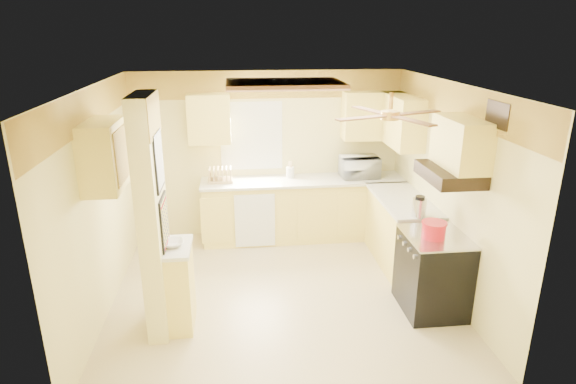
{
  "coord_description": "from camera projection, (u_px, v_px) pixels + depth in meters",
  "views": [
    {
      "loc": [
        -0.49,
        -5.18,
        3.08
      ],
      "look_at": [
        0.13,
        0.35,
        1.17
      ],
      "focal_mm": 30.0,
      "sensor_mm": 36.0,
      "label": 1
    }
  ],
  "objects": [
    {
      "name": "ceiling_light_panel",
      "position": [
        284.0,
        84.0,
        5.6
      ],
      "size": [
        1.35,
        0.95,
        0.06
      ],
      "color": "brown",
      "rests_on": "ceiling"
    },
    {
      "name": "dish_rack",
      "position": [
        220.0,
        177.0,
        7.03
      ],
      "size": [
        0.36,
        0.27,
        0.2
      ],
      "color": "#DDBE7F",
      "rests_on": "countertop_back"
    },
    {
      "name": "poster_nashville",
      "position": [
        164.0,
        223.0,
        4.88
      ],
      "size": [
        0.02,
        0.42,
        0.57
      ],
      "color": "black",
      "rests_on": "partition_column"
    },
    {
      "name": "poster_menu",
      "position": [
        159.0,
        161.0,
        4.67
      ],
      "size": [
        0.02,
        0.42,
        0.57
      ],
      "color": "black",
      "rests_on": "partition_column"
    },
    {
      "name": "wallpaper_border",
      "position": [
        267.0,
        85.0,
        6.94
      ],
      "size": [
        4.0,
        0.02,
        0.4
      ],
      "primitive_type": "cube",
      "color": "yellow",
      "rests_on": "wall_back"
    },
    {
      "name": "upper_cab_right",
      "position": [
        402.0,
        121.0,
        6.69
      ],
      "size": [
        0.35,
        1.0,
        0.7
      ],
      "primitive_type": "cube",
      "color": "#F1DE74",
      "rests_on": "wall_right"
    },
    {
      "name": "countertop_back",
      "position": [
        304.0,
        181.0,
        7.17
      ],
      "size": [
        3.04,
        0.64,
        0.04
      ],
      "primitive_type": "cube",
      "color": "silver",
      "rests_on": "lower_cabinets_back"
    },
    {
      "name": "dutch_oven",
      "position": [
        434.0,
        230.0,
        5.2
      ],
      "size": [
        0.27,
        0.27,
        0.18
      ],
      "color": "red",
      "rests_on": "stove"
    },
    {
      "name": "ceiling",
      "position": [
        280.0,
        85.0,
        5.11
      ],
      "size": [
        4.0,
        4.0,
        0.0
      ],
      "primitive_type": "plane",
      "rotation": [
        3.14,
        0.0,
        0.0
      ],
      "color": "white",
      "rests_on": "wall_back"
    },
    {
      "name": "floor",
      "position": [
        281.0,
        292.0,
        5.92
      ],
      "size": [
        4.0,
        4.0,
        0.0
      ],
      "primitive_type": "plane",
      "color": "#C6B189",
      "rests_on": "ground"
    },
    {
      "name": "wall_back",
      "position": [
        268.0,
        155.0,
        7.3
      ],
      "size": [
        4.0,
        0.0,
        4.0
      ],
      "primitive_type": "plane",
      "rotation": [
        1.57,
        0.0,
        0.0
      ],
      "color": "#EFE292",
      "rests_on": "floor"
    },
    {
      "name": "wall_left",
      "position": [
        100.0,
        203.0,
        5.3
      ],
      "size": [
        0.0,
        3.8,
        3.8
      ],
      "primitive_type": "plane",
      "rotation": [
        1.57,
        0.0,
        1.57
      ],
      "color": "#EFE292",
      "rests_on": "floor"
    },
    {
      "name": "dishwasher_panel",
      "position": [
        255.0,
        221.0,
        6.96
      ],
      "size": [
        0.58,
        0.02,
        0.8
      ],
      "primitive_type": "cube",
      "color": "white",
      "rests_on": "lower_cabinets_back"
    },
    {
      "name": "upper_cab_over_stove",
      "position": [
        461.0,
        143.0,
        4.96
      ],
      "size": [
        0.35,
        0.76,
        0.52
      ],
      "primitive_type": "cube",
      "color": "#F1DE74",
      "rests_on": "wall_right"
    },
    {
      "name": "countertop_right",
      "position": [
        403.0,
        200.0,
        6.36
      ],
      "size": [
        0.64,
        1.44,
        0.04
      ],
      "primitive_type": "cube",
      "color": "silver",
      "rests_on": "lower_cabinets_right"
    },
    {
      "name": "lower_cabinets_back",
      "position": [
        303.0,
        210.0,
        7.33
      ],
      "size": [
        3.0,
        0.6,
        0.9
      ],
      "primitive_type": "cube",
      "color": "#F1DE74",
      "rests_on": "floor"
    },
    {
      "name": "microwave",
      "position": [
        360.0,
        167.0,
        7.23
      ],
      "size": [
        0.58,
        0.41,
        0.31
      ],
      "primitive_type": "imported",
      "rotation": [
        0.0,
        0.0,
        3.19
      ],
      "color": "white",
      "rests_on": "countertop_back"
    },
    {
      "name": "range_hood",
      "position": [
        450.0,
        174.0,
        5.06
      ],
      "size": [
        0.5,
        0.76,
        0.14
      ],
      "primitive_type": "cube",
      "color": "black",
      "rests_on": "upper_cab_over_stove"
    },
    {
      "name": "vent_grate",
      "position": [
        498.0,
        115.0,
        4.54
      ],
      "size": [
        0.02,
        0.4,
        0.25
      ],
      "primitive_type": "cube",
      "color": "black",
      "rests_on": "wall_right"
    },
    {
      "name": "ceiling_fan",
      "position": [
        390.0,
        115.0,
        4.62
      ],
      "size": [
        1.15,
        1.15,
        0.26
      ],
      "color": "gold",
      "rests_on": "ceiling"
    },
    {
      "name": "utensil_crock",
      "position": [
        290.0,
        172.0,
        7.24
      ],
      "size": [
        0.12,
        0.12,
        0.25
      ],
      "color": "white",
      "rests_on": "countertop_back"
    },
    {
      "name": "lower_cabinets_right",
      "position": [
        401.0,
        232.0,
        6.51
      ],
      "size": [
        0.6,
        1.4,
        0.9
      ],
      "primitive_type": "cube",
      "color": "#F1DE74",
      "rests_on": "floor"
    },
    {
      "name": "ledge_top",
      "position": [
        177.0,
        248.0,
        4.98
      ],
      "size": [
        0.28,
        0.58,
        0.04
      ],
      "primitive_type": "cube",
      "color": "silver",
      "rests_on": "partition_ledge"
    },
    {
      "name": "wall_right",
      "position": [
        447.0,
        190.0,
        5.72
      ],
      "size": [
        0.0,
        3.8,
        3.8
      ],
      "primitive_type": "plane",
      "rotation": [
        1.57,
        0.0,
        -1.57
      ],
      "color": "#EFE292",
      "rests_on": "floor"
    },
    {
      "name": "kettle",
      "position": [
        419.0,
        207.0,
        5.71
      ],
      "size": [
        0.17,
        0.17,
        0.26
      ],
      "color": "silver",
      "rests_on": "countertop_right"
    },
    {
      "name": "upper_cab_back_left",
      "position": [
        209.0,
        119.0,
        6.85
      ],
      "size": [
        0.6,
        0.35,
        0.7
      ],
      "primitive_type": "cube",
      "color": "#F1DE74",
      "rests_on": "wall_back"
    },
    {
      "name": "upper_cab_back_right",
      "position": [
        373.0,
        115.0,
        7.1
      ],
      "size": [
        0.9,
        0.35,
        0.7
      ],
      "primitive_type": "cube",
      "color": "#F1DE74",
      "rests_on": "wall_back"
    },
    {
      "name": "wall_front",
      "position": [
        304.0,
        277.0,
        3.73
      ],
      "size": [
        4.0,
        0.0,
        4.0
      ],
      "primitive_type": "plane",
      "rotation": [
        -1.57,
        0.0,
        0.0
      ],
      "color": "#EFE292",
      "rests_on": "floor"
    },
    {
      "name": "bowl",
      "position": [
        173.0,
        243.0,
        4.96
      ],
      "size": [
        0.26,
        0.26,
        0.06
      ],
      "primitive_type": "imported",
      "rotation": [
        0.0,
        0.0,
        0.15
      ],
      "color": "white",
      "rests_on": "ledge_top"
    },
    {
      "name": "window",
      "position": [
        251.0,
        136.0,
        7.16
      ],
      "size": [
        0.92,
        0.02,
        1.02
      ],
      "color": "white",
      "rests_on": "wall_back"
    },
    {
      "name": "upper_cab_left_wall",
      "position": [
        104.0,
        155.0,
        4.89
      ],
      "size": [
        0.35,
        0.75,
        0.7
      ],
      "primitive_type": "cube",
      "color": "#F1DE74",
      "rests_on": "wall_left"
    },
    {
      "name": "stove",
      "position": [
        432.0,
        272.0,
        5.43
      ],
      "size": [
        0.68,
        0.77,
        0.92
      ],
      "color": "black",
      "rests_on": "floor"
    },
    {
      "name": "partition_ledge",
      "position": [
        181.0,
        287.0,
        5.13
      ],
      "size": [
        0.25,
        0.55,
        0.9
      ],
      "primitive_type": "cube",
      "color": "#F1DE74",
      "rests_on": "floor"
    },
    {
      "name": "partition_column",
      "position": [
        153.0,
        219.0,
        4.85
      ],
      "size": [
        0.2,
        0.7,
        2.5
      ],
      "primitive_type": "cube",
      "color": "#EFE292",
      "rests_on": "floor"
    }
  ]
}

